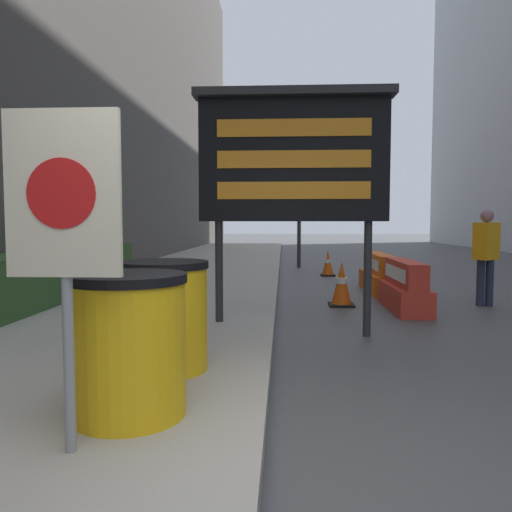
# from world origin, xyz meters

# --- Properties ---
(hedge_strip) EXTENTS (0.90, 7.73, 0.80)m
(hedge_strip) POSITION_xyz_m (-3.77, 4.92, 0.57)
(hedge_strip) COLOR #335628
(hedge_strip) RESTS_ON sidewalk_left
(barrel_drum_foreground) EXTENTS (0.77, 0.77, 0.94)m
(barrel_drum_foreground) POSITION_xyz_m (-0.90, 0.84, 0.64)
(barrel_drum_foreground) COLOR yellow
(barrel_drum_foreground) RESTS_ON sidewalk_left
(barrel_drum_middle) EXTENTS (0.77, 0.77, 0.94)m
(barrel_drum_middle) POSITION_xyz_m (-0.91, 1.88, 0.64)
(barrel_drum_middle) COLOR yellow
(barrel_drum_middle) RESTS_ON sidewalk_left
(warning_sign) EXTENTS (0.63, 0.08, 1.88)m
(warning_sign) POSITION_xyz_m (-1.07, 0.29, 1.47)
(warning_sign) COLOR gray
(warning_sign) RESTS_ON sidewalk_left
(message_board) EXTENTS (2.48, 0.36, 3.08)m
(message_board) POSITION_xyz_m (0.24, 3.98, 2.25)
(message_board) COLOR #28282B
(message_board) RESTS_ON ground_plane
(jersey_barrier_red_striped) EXTENTS (0.52, 1.73, 0.82)m
(jersey_barrier_red_striped) POSITION_xyz_m (2.11, 5.93, 0.36)
(jersey_barrier_red_striped) COLOR red
(jersey_barrier_red_striped) RESTS_ON ground_plane
(jersey_barrier_orange_far) EXTENTS (0.53, 2.01, 0.79)m
(jersey_barrier_orange_far) POSITION_xyz_m (2.11, 8.16, 0.35)
(jersey_barrier_orange_far) COLOR orange
(jersey_barrier_orange_far) RESTS_ON ground_plane
(traffic_cone_near) EXTENTS (0.43, 0.43, 0.77)m
(traffic_cone_near) POSITION_xyz_m (1.12, 6.29, 0.38)
(traffic_cone_near) COLOR black
(traffic_cone_near) RESTS_ON ground_plane
(traffic_cone_mid) EXTENTS (0.38, 0.38, 0.69)m
(traffic_cone_mid) POSITION_xyz_m (1.32, 11.17, 0.34)
(traffic_cone_mid) COLOR black
(traffic_cone_mid) RESTS_ON ground_plane
(traffic_light_near_curb) EXTENTS (0.28, 0.44, 4.12)m
(traffic_light_near_curb) POSITION_xyz_m (0.62, 13.54, 2.98)
(traffic_light_near_curb) COLOR #2D2D30
(traffic_light_near_curb) RESTS_ON ground_plane
(pedestrian_worker) EXTENTS (0.50, 0.48, 1.67)m
(pedestrian_worker) POSITION_xyz_m (3.60, 6.42, 0.98)
(pedestrian_worker) COLOR #23283D
(pedestrian_worker) RESTS_ON ground_plane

